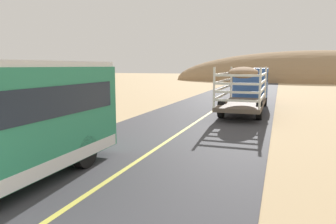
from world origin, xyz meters
name	(u,v)px	position (x,y,z in m)	size (l,w,h in m)	color
livestock_truck	(248,84)	(2.13, 20.59, 1.79)	(2.53, 9.70, 3.02)	#3359A5
car_far	(247,88)	(1.41, 27.61, 1.09)	(1.90, 4.62, 1.93)	#B2261E
distant_hill	(313,81)	(10.53, 67.63, 0.00)	(56.80, 22.32, 12.27)	#957553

